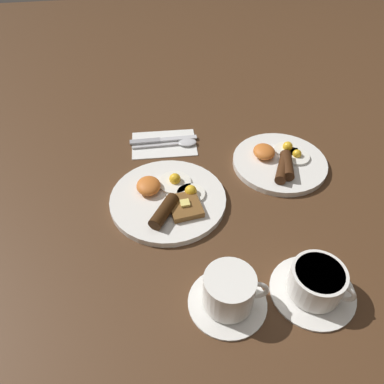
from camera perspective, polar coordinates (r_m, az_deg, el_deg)
The scene contains 8 objects.
ground_plane at distance 0.87m, azimuth -3.65°, elevation -1.51°, with size 3.00×3.00×0.00m, color #4C301C.
breakfast_plate_near at distance 0.86m, azimuth -3.61°, elevation -1.00°, with size 0.27×0.27×0.04m.
breakfast_plate_far at distance 0.98m, azimuth 13.21°, elevation 4.54°, with size 0.24×0.24×0.04m.
teacup_near at distance 0.68m, azimuth 5.68°, elevation -15.00°, with size 0.14×0.14×0.08m.
teacup_far at distance 0.73m, azimuth 18.36°, elevation -13.12°, with size 0.16×0.16×0.07m.
napkin at distance 1.03m, azimuth -4.29°, elevation 7.38°, with size 0.12×0.17×0.01m, color white.
knife at distance 1.04m, azimuth -4.97°, elevation 7.91°, with size 0.02×0.18×0.01m.
spoon at distance 1.02m, azimuth -1.72°, elevation 7.48°, with size 0.03×0.18×0.01m.
Camera 1 is at (0.61, -0.04, 0.62)m, focal length 35.00 mm.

